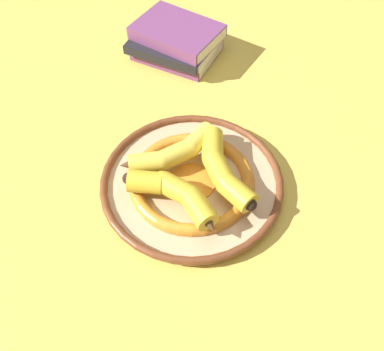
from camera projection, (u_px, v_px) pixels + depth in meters
ground_plane at (170, 199)px, 0.78m from camera, size 2.80×2.80×0.00m
decorative_bowl at (192, 183)px, 0.79m from camera, size 0.32×0.32×0.03m
banana_a at (172, 153)px, 0.79m from camera, size 0.17×0.11×0.04m
banana_b at (222, 168)px, 0.76m from camera, size 0.09×0.18×0.04m
banana_c at (176, 193)px, 0.73m from camera, size 0.16×0.13×0.04m
book_stack at (178, 41)px, 1.00m from camera, size 0.22×0.21×0.07m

